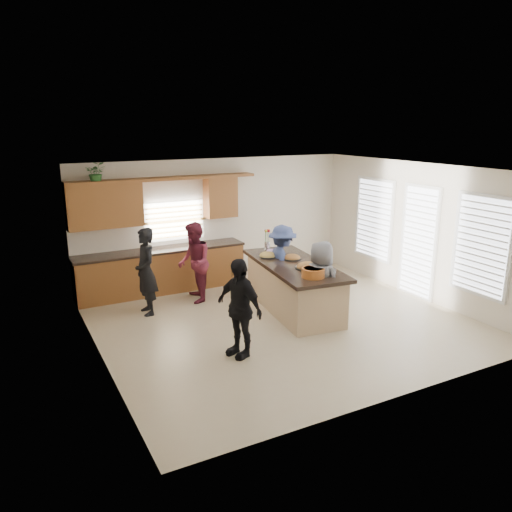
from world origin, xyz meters
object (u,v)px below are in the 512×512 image
woman_left_back (146,272)px  woman_left_front (239,308)px  woman_right_front (321,283)px  island (293,288)px  salad_bowl (313,272)px  woman_right_back (282,264)px  woman_left_mid (194,263)px

woman_left_back → woman_left_front: (0.78, -2.43, -0.05)m
woman_left_back → woman_left_front: size_ratio=1.06×
woman_left_front → woman_right_front: bearing=86.4°
island → woman_left_front: woman_left_front is taller
woman_left_back → woman_right_front: bearing=52.1°
island → salad_bowl: (-0.18, -0.91, 0.59)m
island → woman_right_back: bearing=91.3°
woman_left_back → woman_left_mid: bearing=100.9°
island → woman_right_front: bearing=-80.1°
woman_right_back → woman_left_front: bearing=145.7°
woman_left_front → island: bearing=108.3°
salad_bowl → woman_right_back: (0.23, 1.44, -0.24)m
island → woman_right_back: woman_right_back is taller
salad_bowl → woman_right_front: 0.35m
woman_left_mid → woman_left_front: 2.66m
island → woman_left_mid: (-1.53, 1.36, 0.37)m
woman_left_back → woman_right_front: woman_left_back is taller
woman_right_front → salad_bowl: bearing=85.2°
island → woman_left_front: bearing=-137.4°
island → salad_bowl: 1.10m
woman_right_back → woman_right_front: 1.37m
woman_left_front → woman_right_back: (1.86, 1.81, 0.00)m
woman_left_front → woman_right_front: 1.90m
woman_left_mid → woman_right_back: 1.79m
woman_left_mid → woman_right_back: (1.58, -0.83, -0.03)m
island → woman_left_front: 2.24m
island → woman_left_back: woman_left_back is taller
salad_bowl → woman_right_front: (0.22, 0.07, -0.26)m
woman_left_back → woman_right_front: 3.29m
island → woman_right_front: (0.04, -0.84, 0.33)m
woman_right_back → salad_bowl: bearing=-177.8°
woman_left_mid → woman_right_front: 2.70m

